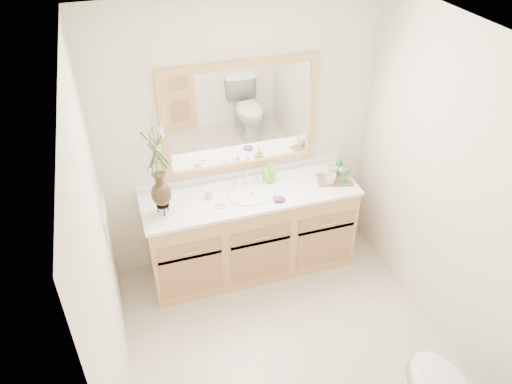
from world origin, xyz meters
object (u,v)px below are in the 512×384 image
object	(u,v)px
flower_vase	(156,157)
soap_bottle	(269,173)
tray	(334,180)
tumbler	(209,194)

from	to	relation	value
flower_vase	soap_bottle	xyz separation A→B (m)	(0.95, 0.18, -0.44)
flower_vase	soap_bottle	distance (m)	1.06
soap_bottle	tray	size ratio (longest dim) A/B	0.55
flower_vase	tumbler	xyz separation A→B (m)	(0.39, 0.09, -0.48)
flower_vase	soap_bottle	bearing A→B (deg)	10.59
tumbler	soap_bottle	xyz separation A→B (m)	(0.55, 0.09, 0.04)
tumbler	tray	bearing A→B (deg)	-3.87
flower_vase	soap_bottle	world-z (taller)	flower_vase
flower_vase	tray	xyz separation A→B (m)	(1.50, 0.01, -0.51)
tray	flower_vase	bearing A→B (deg)	-163.65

